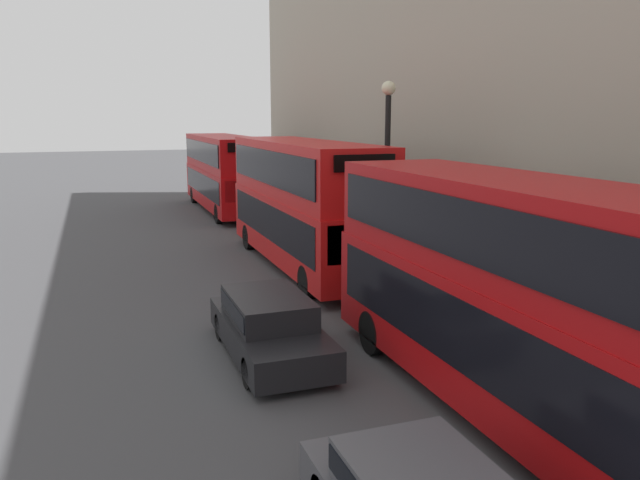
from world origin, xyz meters
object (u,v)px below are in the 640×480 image
object	(u,v)px
bus_second_in_queue	(303,199)
pedestrian	(250,191)
car_hatchback	(269,324)
bus_third_in_queue	(224,170)
bus_leading	(524,291)

from	to	relation	value
bus_second_in_queue	pedestrian	xyz separation A→B (m)	(2.06, 16.65, -1.70)
car_hatchback	pedestrian	xyz separation A→B (m)	(5.46, 24.42, 0.02)
bus_second_in_queue	bus_third_in_queue	world-z (taller)	bus_second_in_queue
bus_leading	bus_second_in_queue	world-z (taller)	bus_second_in_queue
car_hatchback	bus_second_in_queue	bearing A→B (deg)	66.36
bus_second_in_queue	bus_third_in_queue	xyz separation A→B (m)	(0.00, 14.27, -0.13)
bus_third_in_queue	pedestrian	size ratio (longest dim) A/B	6.80
bus_second_in_queue	pedestrian	distance (m)	16.87
car_hatchback	pedestrian	world-z (taller)	pedestrian
bus_second_in_queue	car_hatchback	size ratio (longest dim) A/B	2.32
bus_second_in_queue	bus_leading	bearing A→B (deg)	-90.00
bus_third_in_queue	car_hatchback	size ratio (longest dim) A/B	2.48
pedestrian	bus_third_in_queue	bearing A→B (deg)	-130.81
bus_leading	pedestrian	xyz separation A→B (m)	(2.06, 28.79, -1.60)
bus_leading	car_hatchback	xyz separation A→B (m)	(-3.40, 4.37, -1.62)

